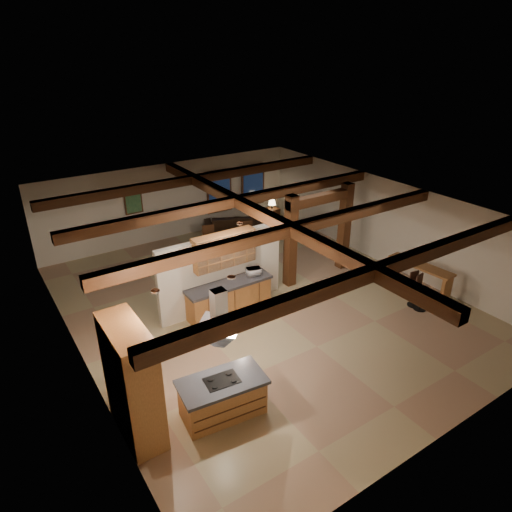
{
  "coord_description": "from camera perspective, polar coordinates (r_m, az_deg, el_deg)",
  "views": [
    {
      "loc": [
        -6.42,
        -9.41,
        6.93
      ],
      "look_at": [
        0.15,
        0.5,
        1.29
      ],
      "focal_mm": 32.0,
      "sensor_mm": 36.0,
      "label": 1
    }
  ],
  "objects": [
    {
      "name": "sofa",
      "position": [
        18.23,
        -2.84,
        4.13
      ],
      "size": [
        2.46,
        1.76,
        0.67
      ],
      "primitive_type": "imported",
      "rotation": [
        0.0,
        0.0,
        2.72
      ],
      "color": "black",
      "rests_on": "ground"
    },
    {
      "name": "recessed_cans",
      "position": [
        9.35,
        -5.47,
        -0.48
      ],
      "size": [
        3.16,
        2.46,
        0.03
      ],
      "color": "silver",
      "rests_on": "room_walls"
    },
    {
      "name": "microwave",
      "position": [
        12.81,
        -0.3,
        -1.97
      ],
      "size": [
        0.45,
        0.36,
        0.22
      ],
      "primitive_type": "imported",
      "rotation": [
        0.0,
        0.0,
        2.87
      ],
      "color": "silver",
      "rests_on": "back_counter"
    },
    {
      "name": "partition_wall",
      "position": [
        12.71,
        -4.32,
        -2.01
      ],
      "size": [
        3.8,
        0.18,
        2.2
      ],
      "primitive_type": "cube",
      "color": "beige",
      "rests_on": "ground"
    },
    {
      "name": "bar_stool_a",
      "position": [
        13.64,
        19.95,
        -4.28
      ],
      "size": [
        0.37,
        0.37,
        1.05
      ],
      "color": "black",
      "rests_on": "ground"
    },
    {
      "name": "table_lamp",
      "position": [
        18.9,
        2.02,
        6.7
      ],
      "size": [
        0.31,
        0.31,
        0.36
      ],
      "color": "black",
      "rests_on": "side_table"
    },
    {
      "name": "range_hood",
      "position": [
        8.77,
        -4.49,
        -10.64
      ],
      "size": [
        1.1,
        1.1,
        1.4
      ],
      "color": "silver",
      "rests_on": "room_walls"
    },
    {
      "name": "kitchen_island",
      "position": [
        9.63,
        -4.21,
        -17.15
      ],
      "size": [
        1.82,
        1.1,
        0.86
      ],
      "color": "#AC6D37",
      "rests_on": "ground"
    },
    {
      "name": "back_windows",
      "position": [
        18.7,
        -2.45,
        8.48
      ],
      "size": [
        2.7,
        0.07,
        1.7
      ],
      "color": "#371C0D",
      "rests_on": "room_walls"
    },
    {
      "name": "ground",
      "position": [
        13.33,
        0.66,
        -5.95
      ],
      "size": [
        12.0,
        12.0,
        0.0
      ],
      "primitive_type": "plane",
      "color": "tan",
      "rests_on": "ground"
    },
    {
      "name": "back_counter",
      "position": [
        12.71,
        -3.36,
        -5.19
      ],
      "size": [
        2.5,
        0.66,
        0.94
      ],
      "color": "#AC6D37",
      "rests_on": "ground"
    },
    {
      "name": "side_table",
      "position": [
        19.09,
        1.99,
        5.08
      ],
      "size": [
        0.57,
        0.57,
        0.63
      ],
      "primitive_type": "cube",
      "rotation": [
        0.0,
        0.0,
        0.13
      ],
      "color": "#371C0D",
      "rests_on": "ground"
    },
    {
      "name": "dining_table",
      "position": [
        15.8,
        -3.14,
        0.74
      ],
      "size": [
        2.21,
        1.54,
        0.71
      ],
      "primitive_type": "imported",
      "rotation": [
        0.0,
        0.0,
        -0.22
      ],
      "color": "#412110",
      "rests_on": "ground"
    },
    {
      "name": "ceiling_beams",
      "position": [
        12.13,
        0.72,
        5.26
      ],
      "size": [
        10.0,
        12.0,
        0.28
      ],
      "color": "#371C0D",
      "rests_on": "room_walls"
    },
    {
      "name": "timber_posts",
      "position": [
        14.3,
        7.9,
        3.94
      ],
      "size": [
        2.5,
        0.3,
        2.9
      ],
      "color": "#371C0D",
      "rests_on": "ground"
    },
    {
      "name": "framed_art",
      "position": [
        16.94,
        -15.08,
        6.51
      ],
      "size": [
        0.65,
        0.05,
        0.85
      ],
      "color": "#371C0D",
      "rests_on": "room_walls"
    },
    {
      "name": "pantry_cabinet",
      "position": [
        9.07,
        -15.21,
        -14.9
      ],
      "size": [
        0.67,
        1.6,
        2.4
      ],
      "color": "#AC6D37",
      "rests_on": "ground"
    },
    {
      "name": "bar_stool_b",
      "position": [
        13.77,
        19.26,
        -3.92
      ],
      "size": [
        0.36,
        0.37,
        1.03
      ],
      "color": "black",
      "rests_on": "ground"
    },
    {
      "name": "dining_chairs",
      "position": [
        15.7,
        -3.16,
        1.55
      ],
      "size": [
        2.27,
        2.27,
        1.18
      ],
      "color": "#371C0D",
      "rests_on": "ground"
    },
    {
      "name": "upper_display_cabinet",
      "position": [
        12.23,
        -4.0,
        0.77
      ],
      "size": [
        1.8,
        0.36,
        0.95
      ],
      "color": "#AC6D37",
      "rests_on": "partition_wall"
    },
    {
      "name": "room_walls",
      "position": [
        12.5,
        0.7,
        1.04
      ],
      "size": [
        12.0,
        12.0,
        12.0
      ],
      "color": "beige",
      "rests_on": "ground"
    },
    {
      "name": "bar_counter",
      "position": [
        14.23,
        19.75,
        -2.24
      ],
      "size": [
        0.67,
        1.99,
        1.02
      ],
      "color": "#AC6D37",
      "rests_on": "ground"
    }
  ]
}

